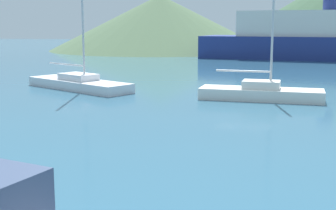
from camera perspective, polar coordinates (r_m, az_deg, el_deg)
name	(u,v)px	position (r m, az deg, el deg)	size (l,w,h in m)	color
sailboat_inner	(261,92)	(25.25, 11.27, 1.56)	(6.59, 2.52, 7.29)	white
sailboat_middle	(79,82)	(29.40, -10.84, 2.75)	(7.79, 5.90, 11.37)	silver
ferry_distant	(329,38)	(56.51, 19.07, 7.71)	(29.71, 12.60, 7.09)	navy
hill_west	(160,23)	(74.26, -0.97, 10.02)	(34.30, 34.30, 8.47)	#4C6647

